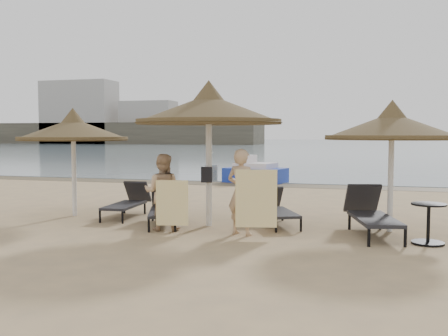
{
  "coord_description": "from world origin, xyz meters",
  "views": [
    {
      "loc": [
        2.69,
        -9.83,
        2.03
      ],
      "look_at": [
        -0.35,
        1.2,
        1.23
      ],
      "focal_mm": 40.0,
      "sensor_mm": 36.0,
      "label": 1
    }
  ],
  "objects_px": {
    "palapa_right": "(392,127)",
    "pedal_boat": "(255,172)",
    "person_right": "(242,185)",
    "person_left": "(162,186)",
    "lounger_far_left": "(128,201)",
    "lounger_near_left": "(164,208)",
    "palapa_center": "(209,110)",
    "lounger_far_right": "(371,213)",
    "lounger_near_right": "(276,208)",
    "side_table": "(428,225)",
    "palapa_left": "(73,130)"
  },
  "relations": [
    {
      "from": "palapa_left",
      "to": "palapa_center",
      "type": "distance_m",
      "value": 3.63
    },
    {
      "from": "palapa_center",
      "to": "person_right",
      "type": "xyz_separation_m",
      "value": [
        0.92,
        -0.78,
        -1.53
      ]
    },
    {
      "from": "lounger_far_right",
      "to": "side_table",
      "type": "relative_size",
      "value": 2.99
    },
    {
      "from": "palapa_right",
      "to": "pedal_boat",
      "type": "height_order",
      "value": "palapa_right"
    },
    {
      "from": "palapa_right",
      "to": "lounger_near_left",
      "type": "distance_m",
      "value": 5.18
    },
    {
      "from": "lounger_far_left",
      "to": "lounger_far_right",
      "type": "bearing_deg",
      "value": -10.03
    },
    {
      "from": "lounger_near_right",
      "to": "pedal_boat",
      "type": "xyz_separation_m",
      "value": [
        -2.41,
        9.12,
        0.06
      ]
    },
    {
      "from": "pedal_boat",
      "to": "side_table",
      "type": "bearing_deg",
      "value": -47.41
    },
    {
      "from": "lounger_far_left",
      "to": "lounger_near_left",
      "type": "relative_size",
      "value": 0.99
    },
    {
      "from": "lounger_near_right",
      "to": "side_table",
      "type": "relative_size",
      "value": 2.45
    },
    {
      "from": "person_right",
      "to": "palapa_left",
      "type": "bearing_deg",
      "value": 2.08
    },
    {
      "from": "lounger_far_left",
      "to": "person_right",
      "type": "distance_m",
      "value": 3.55
    },
    {
      "from": "lounger_far_right",
      "to": "person_right",
      "type": "xyz_separation_m",
      "value": [
        -2.49,
        -0.77,
        0.57
      ]
    },
    {
      "from": "palapa_right",
      "to": "person_right",
      "type": "xyz_separation_m",
      "value": [
        -2.87,
        -1.15,
        -1.16
      ]
    },
    {
      "from": "person_right",
      "to": "person_left",
      "type": "bearing_deg",
      "value": 15.34
    },
    {
      "from": "side_table",
      "to": "person_left",
      "type": "height_order",
      "value": "person_left"
    },
    {
      "from": "person_left",
      "to": "lounger_far_left",
      "type": "bearing_deg",
      "value": -52.6
    },
    {
      "from": "palapa_right",
      "to": "person_left",
      "type": "bearing_deg",
      "value": -166.4
    },
    {
      "from": "lounger_far_left",
      "to": "person_left",
      "type": "distance_m",
      "value": 2.11
    },
    {
      "from": "palapa_center",
      "to": "side_table",
      "type": "distance_m",
      "value": 4.96
    },
    {
      "from": "palapa_left",
      "to": "person_left",
      "type": "distance_m",
      "value": 3.24
    },
    {
      "from": "palapa_center",
      "to": "pedal_boat",
      "type": "relative_size",
      "value": 1.19
    },
    {
      "from": "side_table",
      "to": "lounger_far_right",
      "type": "bearing_deg",
      "value": 146.13
    },
    {
      "from": "lounger_far_left",
      "to": "pedal_boat",
      "type": "distance_m",
      "value": 9.14
    },
    {
      "from": "palapa_left",
      "to": "side_table",
      "type": "height_order",
      "value": "palapa_left"
    },
    {
      "from": "palapa_left",
      "to": "lounger_near_left",
      "type": "height_order",
      "value": "palapa_left"
    },
    {
      "from": "side_table",
      "to": "person_left",
      "type": "distance_m",
      "value": 5.23
    },
    {
      "from": "palapa_left",
      "to": "lounger_far_left",
      "type": "bearing_deg",
      "value": 11.29
    },
    {
      "from": "palapa_left",
      "to": "lounger_far_right",
      "type": "relative_size",
      "value": 1.19
    },
    {
      "from": "palapa_center",
      "to": "person_right",
      "type": "relative_size",
      "value": 1.6
    },
    {
      "from": "palapa_left",
      "to": "lounger_far_right",
      "type": "height_order",
      "value": "palapa_left"
    },
    {
      "from": "lounger_near_right",
      "to": "side_table",
      "type": "height_order",
      "value": "lounger_near_right"
    },
    {
      "from": "palapa_right",
      "to": "lounger_near_left",
      "type": "relative_size",
      "value": 1.45
    },
    {
      "from": "palapa_left",
      "to": "palapa_center",
      "type": "bearing_deg",
      "value": -6.34
    },
    {
      "from": "lounger_far_left",
      "to": "pedal_boat",
      "type": "bearing_deg",
      "value": 78.91
    },
    {
      "from": "palapa_right",
      "to": "pedal_boat",
      "type": "relative_size",
      "value": 1.02
    },
    {
      "from": "palapa_left",
      "to": "person_left",
      "type": "bearing_deg",
      "value": -22.13
    },
    {
      "from": "palapa_center",
      "to": "person_left",
      "type": "distance_m",
      "value": 1.93
    },
    {
      "from": "pedal_boat",
      "to": "palapa_left",
      "type": "bearing_deg",
      "value": -90.35
    },
    {
      "from": "lounger_far_left",
      "to": "lounger_far_right",
      "type": "height_order",
      "value": "lounger_far_right"
    },
    {
      "from": "palapa_right",
      "to": "side_table",
      "type": "xyz_separation_m",
      "value": [
        0.61,
        -1.05,
        -1.8
      ]
    },
    {
      "from": "palapa_right",
      "to": "lounger_near_left",
      "type": "height_order",
      "value": "palapa_right"
    },
    {
      "from": "palapa_right",
      "to": "side_table",
      "type": "height_order",
      "value": "palapa_right"
    },
    {
      "from": "palapa_left",
      "to": "palapa_center",
      "type": "relative_size",
      "value": 0.83
    },
    {
      "from": "palapa_left",
      "to": "person_right",
      "type": "height_order",
      "value": "palapa_left"
    },
    {
      "from": "palapa_left",
      "to": "person_right",
      "type": "distance_m",
      "value": 4.79
    },
    {
      "from": "person_left",
      "to": "pedal_boat",
      "type": "bearing_deg",
      "value": -97.81
    },
    {
      "from": "palapa_left",
      "to": "lounger_far_right",
      "type": "xyz_separation_m",
      "value": [
        6.99,
        -0.41,
        -1.68
      ]
    },
    {
      "from": "lounger_near_left",
      "to": "lounger_far_right",
      "type": "relative_size",
      "value": 0.84
    },
    {
      "from": "palapa_left",
      "to": "palapa_right",
      "type": "height_order",
      "value": "palapa_right"
    }
  ]
}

